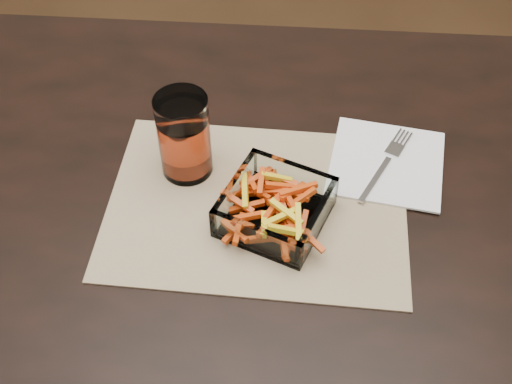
% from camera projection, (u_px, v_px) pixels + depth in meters
% --- Properties ---
extents(dining_table, '(1.60, 0.90, 0.75)m').
position_uv_depth(dining_table, '(291.00, 233.00, 1.05)').
color(dining_table, black).
rests_on(dining_table, ground).
extents(placemat, '(0.46, 0.34, 0.00)m').
position_uv_depth(placemat, '(257.00, 204.00, 0.97)').
color(placemat, tan).
rests_on(placemat, dining_table).
extents(glass_bowl, '(0.18, 0.18, 0.06)m').
position_uv_depth(glass_bowl, '(275.00, 209.00, 0.94)').
color(glass_bowl, white).
rests_on(glass_bowl, placemat).
extents(tumbler, '(0.08, 0.08, 0.14)m').
position_uv_depth(tumbler, '(184.00, 139.00, 0.97)').
color(tumbler, white).
rests_on(tumbler, placemat).
extents(napkin, '(0.20, 0.20, 0.00)m').
position_uv_depth(napkin, '(387.00, 163.00, 1.03)').
color(napkin, white).
rests_on(napkin, placemat).
extents(fork, '(0.10, 0.17, 0.00)m').
position_uv_depth(fork, '(386.00, 162.00, 1.02)').
color(fork, silver).
rests_on(fork, napkin).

